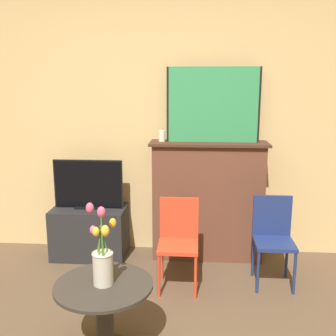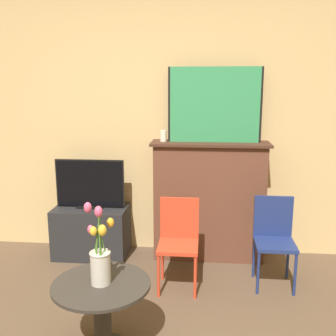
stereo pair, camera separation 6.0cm
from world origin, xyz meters
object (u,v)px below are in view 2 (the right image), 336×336
(tv_monitor, at_px, (90,185))
(chair_red, at_px, (179,237))
(chair_blue, at_px, (274,235))
(vase_tulips, at_px, (100,258))
(painting, at_px, (215,105))

(tv_monitor, xyz_separation_m, chair_red, (0.89, -0.52, -0.29))
(chair_blue, bearing_deg, tv_monitor, 166.46)
(tv_monitor, height_order, vase_tulips, vase_tulips)
(tv_monitor, height_order, chair_red, tv_monitor)
(painting, xyz_separation_m, vase_tulips, (-0.69, -1.49, -0.83))
(painting, height_order, tv_monitor, painting)
(painting, distance_m, vase_tulips, 1.84)
(tv_monitor, bearing_deg, painting, 3.77)
(chair_blue, distance_m, vase_tulips, 1.58)
(chair_blue, bearing_deg, painting, 136.50)
(painting, xyz_separation_m, chair_blue, (0.51, -0.48, -1.04))
(chair_blue, bearing_deg, chair_red, -171.35)
(painting, height_order, chair_blue, painting)
(painting, bearing_deg, tv_monitor, -176.23)
(vase_tulips, bearing_deg, painting, 65.03)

